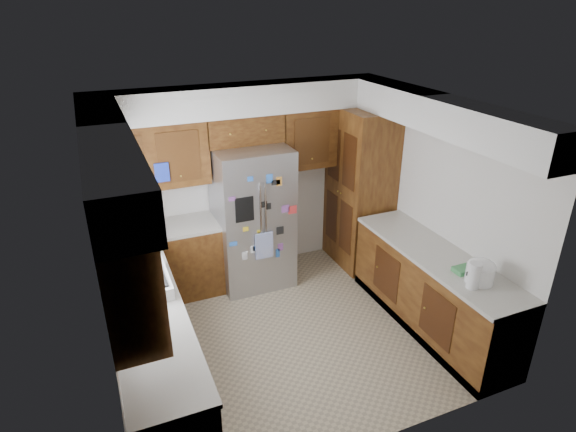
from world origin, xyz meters
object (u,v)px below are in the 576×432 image
at_px(pantry, 360,189).
at_px(fridge, 253,218).
at_px(rice_cooker, 481,271).
at_px(paper_towel, 474,276).

bearing_deg(pantry, fridge, 177.94).
height_order(pantry, fridge, pantry).
xyz_separation_m(pantry, rice_cooker, (-0.00, -2.23, -0.03)).
bearing_deg(fridge, pantry, -2.06).
xyz_separation_m(pantry, fridge, (-1.50, 0.05, -0.17)).
bearing_deg(rice_cooker, fridge, 123.28).
bearing_deg(paper_towel, fridge, 120.31).
bearing_deg(pantry, paper_towel, -93.32).
xyz_separation_m(pantry, paper_towel, (-0.13, -2.29, -0.02)).
distance_m(fridge, paper_towel, 2.71).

